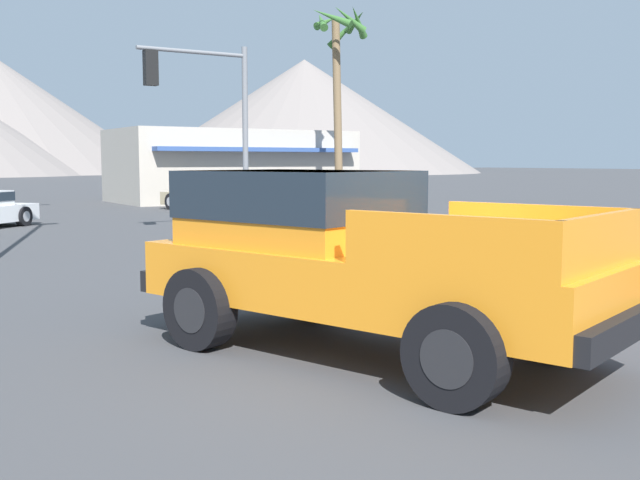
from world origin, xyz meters
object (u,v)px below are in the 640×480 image
object	(u,v)px
traffic_light_main	(204,102)
parked_car_tan	(207,196)
palm_tree_tall	(340,59)
orange_pickup_truck	(342,248)

from	to	relation	value
traffic_light_main	parked_car_tan	bearing A→B (deg)	-113.77
palm_tree_tall	parked_car_tan	bearing A→B (deg)	-178.90
parked_car_tan	palm_tree_tall	xyz separation A→B (m)	(6.60, 0.13, 5.97)
parked_car_tan	traffic_light_main	xyz separation A→B (m)	(-4.10, -9.30, 3.00)
parked_car_tan	traffic_light_main	distance (m)	10.60
traffic_light_main	palm_tree_tall	xyz separation A→B (m)	(10.70, 9.43, 2.97)
orange_pickup_truck	traffic_light_main	world-z (taller)	traffic_light_main
parked_car_tan	traffic_light_main	size ratio (longest dim) A/B	0.84
traffic_light_main	orange_pickup_truck	bearing A→B (deg)	72.91
orange_pickup_truck	palm_tree_tall	distance (m)	26.90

